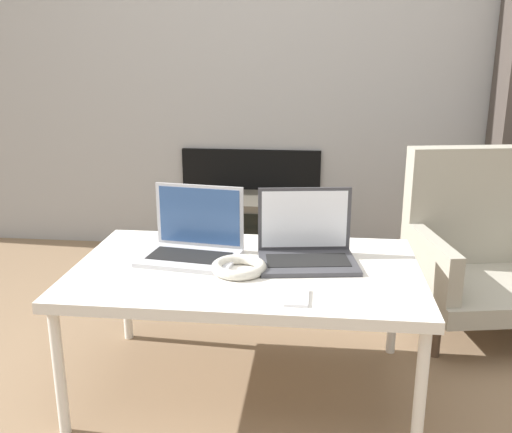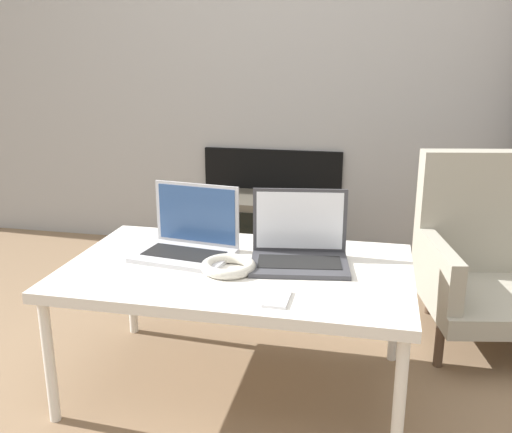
{
  "view_description": "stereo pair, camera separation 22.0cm",
  "coord_description": "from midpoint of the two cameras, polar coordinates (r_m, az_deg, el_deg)",
  "views": [
    {
      "loc": [
        0.23,
        -1.49,
        1.18
      ],
      "look_at": [
        0.0,
        0.62,
        0.56
      ],
      "focal_mm": 40.0,
      "sensor_mm": 36.0,
      "label": 1
    },
    {
      "loc": [
        0.45,
        -1.45,
        1.18
      ],
      "look_at": [
        0.0,
        0.62,
        0.56
      ],
      "focal_mm": 40.0,
      "sensor_mm": 36.0,
      "label": 2
    }
  ],
  "objects": [
    {
      "name": "laptop_right",
      "position": [
        1.99,
        1.91,
        -2.97
      ],
      "size": [
        0.36,
        0.28,
        0.25
      ],
      "rotation": [
        0.0,
        0.0,
        0.15
      ],
      "color": "#38383D",
      "rests_on": "table"
    },
    {
      "name": "tv",
      "position": [
        3.3,
        -2.83,
        -1.25
      ],
      "size": [
        0.52,
        0.4,
        0.37
      ],
      "color": "#4C473D",
      "rests_on": "ground_plane"
    },
    {
      "name": "phone",
      "position": [
        1.71,
        0.38,
        -8.15
      ],
      "size": [
        0.07,
        0.13,
        0.01
      ],
      "color": "silver",
      "rests_on": "table"
    },
    {
      "name": "wall_back",
      "position": [
        3.37,
        0.46,
        18.07
      ],
      "size": [
        7.0,
        0.08,
        2.6
      ],
      "color": "#999999",
      "rests_on": "ground_plane"
    },
    {
      "name": "laptop_left",
      "position": [
        2.06,
        -9.35,
        -2.53
      ],
      "size": [
        0.36,
        0.28,
        0.25
      ],
      "rotation": [
        0.0,
        0.0,
        -0.14
      ],
      "color": "#B2B2B7",
      "rests_on": "table"
    },
    {
      "name": "table",
      "position": [
        1.97,
        -4.19,
        -6.03
      ],
      "size": [
        1.18,
        0.71,
        0.47
      ],
      "color": "silver",
      "rests_on": "ground_plane"
    },
    {
      "name": "headphones",
      "position": [
        1.91,
        -5.05,
        -5.12
      ],
      "size": [
        0.18,
        0.18,
        0.03
      ],
      "color": "beige",
      "rests_on": "table"
    },
    {
      "name": "armchair",
      "position": [
        2.65,
        20.13,
        -2.78
      ],
      "size": [
        0.77,
        0.69,
        0.77
      ],
      "rotation": [
        0.0,
        0.0,
        0.19
      ],
      "color": "gray",
      "rests_on": "ground_plane"
    }
  ]
}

